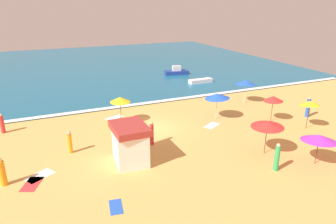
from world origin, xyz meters
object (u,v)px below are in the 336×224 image
beach_umbrella_2 (120,100)px  beachgoer_3 (2,124)px  beachgoer_0 (152,133)px  beachgoer_6 (70,142)px  beachgoer_4 (277,158)px  beachgoer_7 (2,172)px  beachgoer_2 (308,107)px  beach_umbrella_1 (267,124)px  small_boat_1 (176,71)px  lifeguard_cabana (130,143)px  small_boat_0 (201,81)px  beach_umbrella_0 (319,138)px  beach_umbrella_3 (310,103)px  beach_umbrella_5 (273,99)px  beach_umbrella_4 (246,82)px  beach_umbrella_6 (217,96)px

beach_umbrella_2 → beachgoer_3: 9.31m
beachgoer_0 → beachgoer_6: 5.62m
beachgoer_4 → beachgoer_7: 15.85m
beachgoer_2 → beach_umbrella_1: bearing=-153.6°
beachgoer_4 → beach_umbrella_2: bearing=119.8°
beach_umbrella_1 → beachgoer_2: size_ratio=1.32×
beachgoer_2 → small_boat_1: (-3.58, 19.82, -0.39)m
lifeguard_cabana → small_boat_1: bearing=58.1°
beachgoer_2 → small_boat_0: bearing=101.6°
beach_umbrella_0 → beachgoer_7: size_ratio=1.80×
beachgoer_0 → beachgoer_7: size_ratio=1.03×
beachgoer_7 → beach_umbrella_1: bearing=-10.0°
beach_umbrella_2 → beachgoer_2: size_ratio=1.26×
beach_umbrella_3 → beachgoer_7: bearing=178.1°
beachgoer_2 → beachgoer_3: bearing=164.3°
beach_umbrella_5 → beachgoer_2: size_ratio=1.23×
beach_umbrella_1 → beachgoer_7: (-15.96, 2.82, -1.34)m
small_boat_1 → beachgoer_2: bearing=-79.8°
beachgoer_6 → small_boat_0: size_ratio=0.52×
small_boat_1 → beach_umbrella_4: bearing=-86.2°
beach_umbrella_2 → beachgoer_7: bearing=-142.9°
beachgoer_3 → beachgoer_4: (15.55, -13.09, 0.11)m
beach_umbrella_0 → beachgoer_7: (-17.96, 5.25, -0.99)m
beachgoer_0 → beach_umbrella_5: bearing=1.0°
beachgoer_6 → beachgoer_7: bearing=-147.0°
beach_umbrella_0 → beach_umbrella_2: (-9.38, 11.75, 0.29)m
beach_umbrella_6 → beachgoer_7: size_ratio=1.74×
beach_umbrella_0 → beach_umbrella_4: 12.73m
beach_umbrella_1 → small_boat_1: bearing=78.9°
beach_umbrella_3 → beach_umbrella_5: 2.88m
beach_umbrella_2 → beach_umbrella_1: bearing=-51.6°
beach_umbrella_3 → beachgoer_3: 24.23m
beach_umbrella_3 → beachgoer_0: beach_umbrella_3 is taller
beachgoer_3 → beachgoer_6: (4.41, -5.65, 0.05)m
beachgoer_7 → small_boat_1: beachgoer_7 is taller
beach_umbrella_0 → beach_umbrella_5: 7.46m
beachgoer_3 → small_boat_1: 24.74m
beach_umbrella_0 → beach_umbrella_5: size_ratio=1.35×
beachgoer_2 → beach_umbrella_2: bearing=161.6°
beach_umbrella_0 → beachgoer_6: (-14.02, 7.81, -0.99)m
beach_umbrella_2 → beachgoer_3: size_ratio=1.47×
beach_umbrella_2 → beach_umbrella_6: size_ratio=0.78×
beach_umbrella_5 → beachgoer_7: beach_umbrella_5 is taller
beach_umbrella_1 → beachgoer_3: size_ratio=1.54×
beach_umbrella_5 → beach_umbrella_2: bearing=158.3°
beachgoer_3 → beachgoer_4: 20.33m
beach_umbrella_1 → beach_umbrella_6: 6.96m
beach_umbrella_4 → beach_umbrella_5: 5.31m
beach_umbrella_0 → small_boat_1: (2.68, 26.36, -1.30)m
beach_umbrella_1 → beach_umbrella_3: (6.04, 2.10, 0.02)m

